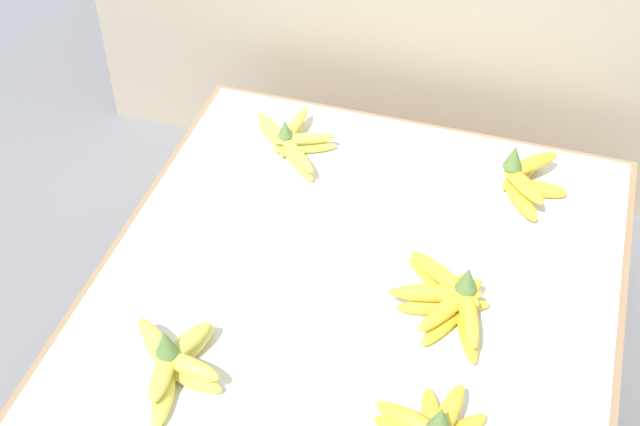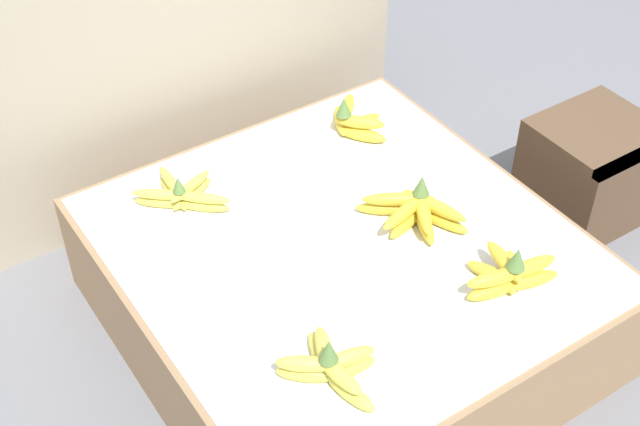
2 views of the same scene
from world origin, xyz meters
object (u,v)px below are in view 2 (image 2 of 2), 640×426
(wooden_crate, at_px, (591,170))
(banana_bunch_middle_midleft, at_px, (416,210))
(banana_bunch_front_midleft, at_px, (509,274))
(banana_bunch_back_left, at_px, (182,194))
(banana_bunch_front_left, at_px, (330,366))
(banana_bunch_back_midleft, at_px, (353,120))

(wooden_crate, distance_m, banana_bunch_middle_midleft, 0.63)
(banana_bunch_front_midleft, distance_m, banana_bunch_back_left, 0.75)
(banana_bunch_front_left, height_order, banana_bunch_back_midleft, banana_bunch_back_midleft)
(banana_bunch_front_midleft, xyz_separation_m, banana_bunch_back_midleft, (0.05, 0.62, 0.00))
(banana_bunch_middle_midleft, bearing_deg, banana_bunch_back_left, 139.63)
(banana_bunch_back_midleft, bearing_deg, wooden_crate, -32.71)
(banana_bunch_middle_midleft, bearing_deg, banana_bunch_front_midleft, -82.47)
(wooden_crate, relative_size, banana_bunch_middle_midleft, 1.33)
(banana_bunch_front_left, height_order, banana_bunch_middle_midleft, same)
(banana_bunch_front_left, bearing_deg, banana_bunch_front_midleft, -0.48)
(banana_bunch_back_left, bearing_deg, banana_bunch_front_midleft, -54.12)
(banana_bunch_back_left, height_order, banana_bunch_back_midleft, banana_bunch_back_midleft)
(banana_bunch_front_midleft, distance_m, banana_bunch_back_midleft, 0.62)
(banana_bunch_middle_midleft, xyz_separation_m, banana_bunch_back_midleft, (0.08, 0.35, 0.00))
(wooden_crate, bearing_deg, banana_bunch_back_left, 162.08)
(wooden_crate, relative_size, banana_bunch_back_midleft, 1.46)
(wooden_crate, distance_m, banana_bunch_front_midleft, 0.66)
(wooden_crate, xyz_separation_m, banana_bunch_middle_midleft, (-0.61, -0.01, 0.17))
(wooden_crate, height_order, banana_bunch_middle_midleft, banana_bunch_middle_midleft)
(wooden_crate, xyz_separation_m, banana_bunch_front_left, (-1.01, -0.27, 0.17))
(banana_bunch_middle_midleft, bearing_deg, banana_bunch_back_midleft, 77.20)
(banana_bunch_front_left, relative_size, banana_bunch_back_left, 1.08)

